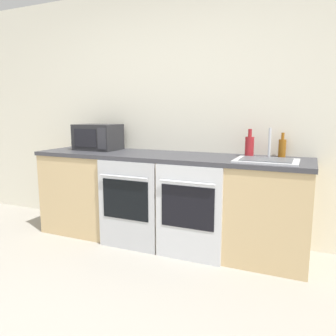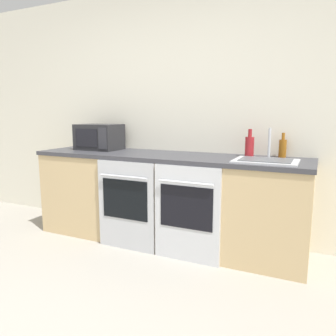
{
  "view_description": "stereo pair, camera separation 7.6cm",
  "coord_description": "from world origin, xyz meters",
  "px_view_note": "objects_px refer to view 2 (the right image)",
  "views": [
    {
      "loc": [
        1.31,
        -1.13,
        1.3
      ],
      "look_at": [
        0.03,
        1.8,
        0.76
      ],
      "focal_mm": 35.0,
      "sensor_mm": 36.0,
      "label": 1
    },
    {
      "loc": [
        1.38,
        -1.1,
        1.3
      ],
      "look_at": [
        0.03,
        1.8,
        0.76
      ],
      "focal_mm": 35.0,
      "sensor_mm": 36.0,
      "label": 2
    }
  ],
  "objects_px": {
    "bottle_red": "(249,146)",
    "microwave": "(99,137)",
    "bottle_amber": "(283,148)",
    "sink": "(266,160)",
    "oven_right": "(187,214)",
    "oven_left": "(126,205)"
  },
  "relations": [
    {
      "from": "oven_left",
      "to": "bottle_amber",
      "type": "bearing_deg",
      "value": 24.52
    },
    {
      "from": "microwave",
      "to": "sink",
      "type": "bearing_deg",
      "value": -5.43
    },
    {
      "from": "bottle_amber",
      "to": "sink",
      "type": "xyz_separation_m",
      "value": [
        -0.09,
        -0.35,
        -0.07
      ]
    },
    {
      "from": "microwave",
      "to": "bottle_red",
      "type": "xyz_separation_m",
      "value": [
        1.64,
        0.08,
        -0.04
      ]
    },
    {
      "from": "sink",
      "to": "oven_right",
      "type": "bearing_deg",
      "value": -157.72
    },
    {
      "from": "microwave",
      "to": "sink",
      "type": "xyz_separation_m",
      "value": [
        1.83,
        -0.17,
        -0.13
      ]
    },
    {
      "from": "oven_left",
      "to": "sink",
      "type": "xyz_separation_m",
      "value": [
        1.23,
        0.25,
        0.48
      ]
    },
    {
      "from": "oven_right",
      "to": "bottle_red",
      "type": "relative_size",
      "value": 3.32
    },
    {
      "from": "oven_left",
      "to": "microwave",
      "type": "distance_m",
      "value": 0.95
    },
    {
      "from": "oven_right",
      "to": "bottle_amber",
      "type": "bearing_deg",
      "value": 40.7
    },
    {
      "from": "microwave",
      "to": "oven_left",
      "type": "bearing_deg",
      "value": -35.36
    },
    {
      "from": "microwave",
      "to": "bottle_amber",
      "type": "relative_size",
      "value": 2.06
    },
    {
      "from": "oven_left",
      "to": "microwave",
      "type": "bearing_deg",
      "value": 144.64
    },
    {
      "from": "bottle_amber",
      "to": "sink",
      "type": "relative_size",
      "value": 0.43
    },
    {
      "from": "oven_right",
      "to": "bottle_amber",
      "type": "height_order",
      "value": "bottle_amber"
    },
    {
      "from": "oven_left",
      "to": "sink",
      "type": "bearing_deg",
      "value": 11.47
    },
    {
      "from": "oven_right",
      "to": "bottle_amber",
      "type": "relative_size",
      "value": 3.8
    },
    {
      "from": "oven_left",
      "to": "bottle_red",
      "type": "xyz_separation_m",
      "value": [
        1.04,
        0.5,
        0.56
      ]
    },
    {
      "from": "bottle_amber",
      "to": "sink",
      "type": "bearing_deg",
      "value": -104.6
    },
    {
      "from": "bottle_red",
      "to": "microwave",
      "type": "bearing_deg",
      "value": -177.25
    },
    {
      "from": "oven_right",
      "to": "bottle_amber",
      "type": "xyz_separation_m",
      "value": [
        0.7,
        0.6,
        0.55
      ]
    },
    {
      "from": "microwave",
      "to": "bottle_amber",
      "type": "bearing_deg",
      "value": 5.35
    }
  ]
}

